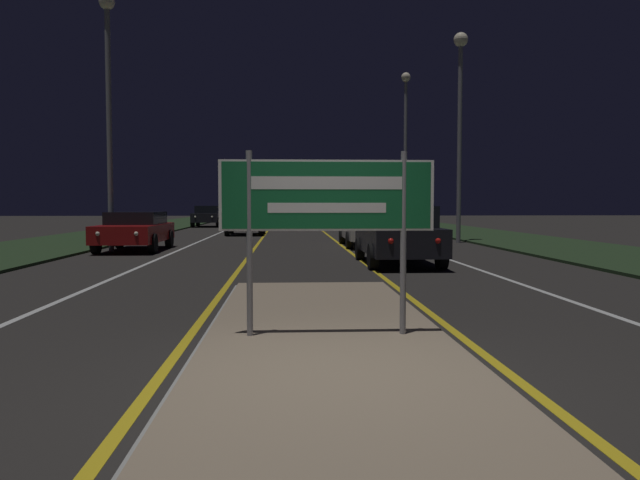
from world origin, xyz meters
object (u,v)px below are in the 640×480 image
(car_approaching_0, at_px, (135,230))
(car_approaching_1, at_px, (246,220))
(streetlight_right_near, at_px, (460,100))
(car_receding_1, at_px, (367,227))
(car_approaching_2, at_px, (208,216))
(car_receding_3, at_px, (366,215))
(streetlight_right_far, at_px, (405,129))
(highway_sign, at_px, (327,203))
(car_receding_2, at_px, (398,218))
(car_receding_0, at_px, (398,234))
(streetlight_left_near, at_px, (108,86))

(car_approaching_0, xyz_separation_m, car_approaching_1, (3.05, 10.92, 0.03))
(streetlight_right_near, height_order, car_receding_1, streetlight_right_near)
(car_approaching_2, bearing_deg, car_approaching_0, -89.06)
(car_receding_3, bearing_deg, car_approaching_1, -117.83)
(car_receding_3, relative_size, car_approaching_2, 1.03)
(car_receding_3, relative_size, car_approaching_1, 1.05)
(streetlight_right_far, distance_m, car_approaching_0, 19.02)
(car_approaching_0, bearing_deg, highway_sign, -68.81)
(streetlight_right_near, bearing_deg, car_receding_1, -154.70)
(streetlight_right_far, relative_size, car_receding_1, 1.92)
(car_receding_2, height_order, car_approaching_1, car_receding_2)
(highway_sign, height_order, car_approaching_0, highway_sign)
(car_approaching_2, bearing_deg, car_receding_1, -67.50)
(car_approaching_0, bearing_deg, car_approaching_1, 74.38)
(car_receding_0, bearing_deg, car_receding_2, 79.93)
(car_receding_0, xyz_separation_m, car_receding_1, (0.09, 7.08, -0.05))
(car_receding_3, distance_m, car_approaching_1, 17.68)
(car_approaching_0, bearing_deg, car_receding_1, 11.35)
(car_receding_3, relative_size, car_approaching_0, 0.94)
(car_approaching_2, bearing_deg, car_approaching_1, -73.44)
(car_receding_1, height_order, car_approaching_2, car_approaching_2)
(streetlight_right_far, bearing_deg, highway_sign, -102.47)
(streetlight_left_near, bearing_deg, car_approaching_1, 71.48)
(streetlight_left_near, height_order, streetlight_right_far, streetlight_right_far)
(streetlight_left_near, distance_m, car_receding_1, 10.34)
(car_receding_2, relative_size, car_approaching_1, 1.15)
(streetlight_right_far, distance_m, car_receding_2, 5.22)
(streetlight_right_near, distance_m, car_approaching_1, 12.84)
(car_receding_1, bearing_deg, streetlight_right_near, 25.30)
(highway_sign, relative_size, streetlight_left_near, 0.29)
(car_receding_1, bearing_deg, car_approaching_0, -168.65)
(streetlight_left_near, relative_size, car_receding_1, 1.81)
(streetlight_right_far, bearing_deg, car_approaching_2, 145.21)
(car_receding_1, bearing_deg, streetlight_left_near, -167.46)
(highway_sign, height_order, car_receding_3, highway_sign)
(streetlight_right_near, height_order, car_approaching_0, streetlight_right_near)
(streetlight_left_near, relative_size, streetlight_right_near, 1.00)
(car_receding_3, bearing_deg, highway_sign, -97.78)
(car_receding_1, bearing_deg, car_approaching_2, 112.50)
(streetlight_right_far, height_order, car_receding_3, streetlight_right_far)
(streetlight_right_near, height_order, streetlight_right_far, streetlight_right_far)
(highway_sign, height_order, streetlight_right_far, streetlight_right_far)
(streetlight_right_near, bearing_deg, car_approaching_0, -163.83)
(car_receding_1, height_order, car_approaching_1, car_approaching_1)
(car_approaching_0, height_order, car_approaching_2, car_approaching_2)
(car_receding_1, bearing_deg, car_receding_3, 82.97)
(streetlight_right_near, relative_size, car_approaching_1, 2.08)
(car_receding_1, relative_size, car_approaching_1, 1.15)
(streetlight_right_near, bearing_deg, streetlight_right_far, 91.52)
(streetlight_right_far, bearing_deg, car_receding_0, -101.25)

